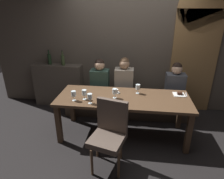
{
  "coord_description": "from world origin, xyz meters",
  "views": [
    {
      "loc": [
        0.19,
        -2.96,
        2.13
      ],
      "look_at": [
        -0.2,
        0.06,
        0.84
      ],
      "focal_mm": 31.43,
      "sensor_mm": 36.0,
      "label": 1
    }
  ],
  "objects_px": {
    "wine_bottle_dark_red": "(49,59)",
    "wine_bottle_pale_label": "(63,60)",
    "banquette_bench": "(125,105)",
    "fork_on_table": "(186,95)",
    "diner_bearded": "(124,78)",
    "wine_glass_near_left": "(115,91)",
    "dining_table": "(123,102)",
    "wine_glass_center_front": "(90,97)",
    "espresso_cup": "(117,91)",
    "chair_near_side": "(109,131)",
    "dessert_plate": "(179,94)",
    "wine_glass_center_back": "(138,87)",
    "diner_redhead": "(100,78)",
    "diner_far_end": "(175,82)",
    "wine_glass_far_left": "(84,93)",
    "wine_glass_end_right": "(74,94)"
  },
  "relations": [
    {
      "from": "diner_far_end",
      "to": "dessert_plate",
      "type": "distance_m",
      "value": 0.5
    },
    {
      "from": "wine_glass_far_left",
      "to": "espresso_cup",
      "type": "distance_m",
      "value": 0.59
    },
    {
      "from": "chair_near_side",
      "to": "dessert_plate",
      "type": "bearing_deg",
      "value": 40.84
    },
    {
      "from": "dining_table",
      "to": "wine_glass_near_left",
      "type": "height_order",
      "value": "wine_glass_near_left"
    },
    {
      "from": "wine_bottle_pale_label",
      "to": "espresso_cup",
      "type": "relative_size",
      "value": 2.72
    },
    {
      "from": "chair_near_side",
      "to": "dessert_plate",
      "type": "height_order",
      "value": "chair_near_side"
    },
    {
      "from": "diner_redhead",
      "to": "wine_glass_near_left",
      "type": "xyz_separation_m",
      "value": [
        0.38,
        -0.74,
        0.05
      ]
    },
    {
      "from": "wine_glass_center_front",
      "to": "wine_glass_center_back",
      "type": "bearing_deg",
      "value": 33.3
    },
    {
      "from": "wine_glass_center_back",
      "to": "fork_on_table",
      "type": "height_order",
      "value": "wine_glass_center_back"
    },
    {
      "from": "banquette_bench",
      "to": "fork_on_table",
      "type": "relative_size",
      "value": 14.71
    },
    {
      "from": "chair_near_side",
      "to": "wine_glass_end_right",
      "type": "xyz_separation_m",
      "value": [
        -0.64,
        0.49,
        0.29
      ]
    },
    {
      "from": "dining_table",
      "to": "fork_on_table",
      "type": "height_order",
      "value": "fork_on_table"
    },
    {
      "from": "dining_table",
      "to": "wine_bottle_pale_label",
      "type": "height_order",
      "value": "wine_bottle_pale_label"
    },
    {
      "from": "wine_glass_near_left",
      "to": "wine_glass_center_front",
      "type": "relative_size",
      "value": 1.0
    },
    {
      "from": "banquette_bench",
      "to": "wine_glass_far_left",
      "type": "distance_m",
      "value": 1.23
    },
    {
      "from": "dessert_plate",
      "to": "diner_bearded",
      "type": "bearing_deg",
      "value": 153.74
    },
    {
      "from": "banquette_bench",
      "to": "fork_on_table",
      "type": "height_order",
      "value": "fork_on_table"
    },
    {
      "from": "wine_bottle_pale_label",
      "to": "fork_on_table",
      "type": "height_order",
      "value": "wine_bottle_pale_label"
    },
    {
      "from": "dining_table",
      "to": "diner_redhead",
      "type": "relative_size",
      "value": 2.93
    },
    {
      "from": "diner_redhead",
      "to": "wine_glass_center_back",
      "type": "height_order",
      "value": "diner_redhead"
    },
    {
      "from": "banquette_bench",
      "to": "wine_glass_center_front",
      "type": "relative_size",
      "value": 15.24
    },
    {
      "from": "diner_redhead",
      "to": "wine_glass_center_front",
      "type": "distance_m",
      "value": 0.98
    },
    {
      "from": "diner_redhead",
      "to": "wine_bottle_dark_red",
      "type": "distance_m",
      "value": 1.28
    },
    {
      "from": "diner_bearded",
      "to": "espresso_cup",
      "type": "relative_size",
      "value": 6.58
    },
    {
      "from": "diner_bearded",
      "to": "diner_far_end",
      "type": "height_order",
      "value": "diner_bearded"
    },
    {
      "from": "wine_bottle_dark_red",
      "to": "chair_near_side",
      "type": "bearing_deg",
      "value": -48.55
    },
    {
      "from": "wine_glass_center_front",
      "to": "dining_table",
      "type": "bearing_deg",
      "value": 30.88
    },
    {
      "from": "wine_glass_center_back",
      "to": "fork_on_table",
      "type": "xyz_separation_m",
      "value": [
        0.83,
        0.04,
        -0.11
      ]
    },
    {
      "from": "wine_glass_center_front",
      "to": "espresso_cup",
      "type": "xyz_separation_m",
      "value": [
        0.37,
        0.46,
        -0.09
      ]
    },
    {
      "from": "wine_glass_end_right",
      "to": "wine_glass_center_front",
      "type": "distance_m",
      "value": 0.29
    },
    {
      "from": "diner_far_end",
      "to": "wine_glass_end_right",
      "type": "relative_size",
      "value": 4.4
    },
    {
      "from": "wine_bottle_dark_red",
      "to": "wine_bottle_pale_label",
      "type": "height_order",
      "value": "same"
    },
    {
      "from": "fork_on_table",
      "to": "wine_glass_end_right",
      "type": "bearing_deg",
      "value": -159.28
    },
    {
      "from": "wine_glass_near_left",
      "to": "dessert_plate",
      "type": "xyz_separation_m",
      "value": [
        1.08,
        0.26,
        -0.1
      ]
    },
    {
      "from": "diner_bearded",
      "to": "dessert_plate",
      "type": "height_order",
      "value": "diner_bearded"
    },
    {
      "from": "banquette_bench",
      "to": "chair_near_side",
      "type": "distance_m",
      "value": 1.47
    },
    {
      "from": "wine_glass_far_left",
      "to": "diner_bearded",
      "type": "bearing_deg",
      "value": 55.82
    },
    {
      "from": "chair_near_side",
      "to": "wine_bottle_dark_red",
      "type": "bearing_deg",
      "value": 131.45
    },
    {
      "from": "banquette_bench",
      "to": "diner_redhead",
      "type": "xyz_separation_m",
      "value": [
        -0.52,
        -0.02,
        0.58
      ]
    },
    {
      "from": "dining_table",
      "to": "wine_glass_center_back",
      "type": "bearing_deg",
      "value": 38.0
    },
    {
      "from": "diner_redhead",
      "to": "wine_glass_end_right",
      "type": "xyz_separation_m",
      "value": [
        -0.25,
        -0.91,
        0.05
      ]
    },
    {
      "from": "diner_bearded",
      "to": "wine_glass_near_left",
      "type": "height_order",
      "value": "diner_bearded"
    },
    {
      "from": "wine_glass_near_left",
      "to": "wine_glass_center_front",
      "type": "height_order",
      "value": "same"
    },
    {
      "from": "banquette_bench",
      "to": "diner_redhead",
      "type": "relative_size",
      "value": 3.33
    },
    {
      "from": "banquette_bench",
      "to": "fork_on_table",
      "type": "distance_m",
      "value": 1.27
    },
    {
      "from": "wine_glass_center_back",
      "to": "banquette_bench",
      "type": "bearing_deg",
      "value": 114.38
    },
    {
      "from": "diner_redhead",
      "to": "diner_far_end",
      "type": "relative_size",
      "value": 1.04
    },
    {
      "from": "diner_far_end",
      "to": "wine_bottle_pale_label",
      "type": "xyz_separation_m",
      "value": [
        -2.35,
        0.32,
        0.28
      ]
    },
    {
      "from": "banquette_bench",
      "to": "wine_glass_end_right",
      "type": "height_order",
      "value": "wine_glass_end_right"
    },
    {
      "from": "wine_glass_far_left",
      "to": "dessert_plate",
      "type": "relative_size",
      "value": 0.86
    }
  ]
}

